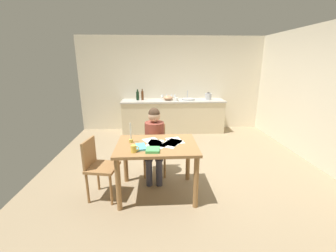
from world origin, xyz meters
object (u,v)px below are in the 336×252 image
dining_table (157,152)px  person_seated (154,139)px  chair_at_table (155,147)px  wine_glass_by_kettle (171,95)px  chair_side_empty (99,166)px  candlestick (131,137)px  book_magazine (153,150)px  bottle_oil (138,96)px  bottle_vinegar (142,95)px  stovetop_kettle (208,96)px  book_cookery (141,147)px  mixing_bowl (168,98)px  sink_unit (188,99)px  wine_glass_back_right (162,95)px  wine_glass_near_sink (175,95)px  coffee_mug (134,149)px  wine_glass_back_left (167,95)px  teacup_on_counter (176,99)px

dining_table → person_seated: bearing=94.0°
chair_at_table → wine_glass_by_kettle: bearing=79.5°
person_seated → chair_side_empty: size_ratio=1.35×
candlestick → book_magazine: size_ratio=1.59×
book_magazine → bottle_oil: bottle_oil is taller
dining_table → book_magazine: bearing=-102.1°
bottle_vinegar → stovetop_kettle: size_ratio=1.37×
book_cookery → mixing_bowl: size_ratio=0.95×
sink_unit → bottle_oil: bottle_oil is taller
person_seated → chair_at_table: bearing=88.2°
dining_table → sink_unit: sink_unit is taller
person_seated → wine_glass_by_kettle: 2.75m
chair_side_empty → wine_glass_back_right: (1.01, 3.26, 0.51)m
candlestick → book_cookery: size_ratio=1.15×
chair_side_empty → book_magazine: size_ratio=4.80×
bottle_oil → wine_glass_near_sink: bearing=5.2°
person_seated → sink_unit: (0.93, 2.54, 0.24)m
bottle_oil → stovetop_kettle: bottle_oil is taller
chair_at_table → mixing_bowl: 2.48m
book_magazine → sink_unit: (0.95, 3.32, 0.12)m
book_magazine → bottle_vinegar: bearing=98.3°
chair_at_table → wine_glass_by_kettle: (0.47, 2.54, 0.53)m
bottle_vinegar → mixing_bowl: bottle_vinegar is taller
sink_unit → mixing_bowl: (-0.56, 0.01, 0.04)m
chair_at_table → bottle_vinegar: bottle_vinegar is taller
person_seated → book_cookery: bearing=-105.4°
coffee_mug → mixing_bowl: mixing_bowl is taller
bottle_oil → wine_glass_back_left: (0.80, 0.09, -0.02)m
bottle_oil → teacup_on_counter: 1.08m
mixing_bowl → stovetop_kettle: 1.11m
dining_table → wine_glass_back_left: 3.25m
bottle_vinegar → wine_glass_back_left: bearing=6.2°
book_cookery → wine_glass_back_right: 3.37m
book_magazine → wine_glass_by_kettle: 3.51m
chair_side_empty → book_magazine: (0.78, -0.20, 0.31)m
book_cookery → wine_glass_back_left: (0.52, 3.34, 0.21)m
chair_at_table → person_seated: person_seated is taller
sink_unit → wine_glass_near_sink: bearing=158.1°
candlestick → book_cookery: (0.16, -0.21, -0.07)m
book_magazine → wine_glass_by_kettle: (0.49, 3.47, 0.20)m
coffee_mug → book_magazine: coffee_mug is taller
dining_table → wine_glass_back_right: size_ratio=7.43×
chair_at_table → dining_table: bearing=-87.2°
book_magazine → candlestick: bearing=136.0°
coffee_mug → book_magazine: 0.25m
book_cookery → wine_glass_by_kettle: 3.41m
stovetop_kettle → teacup_on_counter: (-0.90, -0.15, -0.05)m
sink_unit → stovetop_kettle: 0.56m
book_cookery → coffee_mug: bearing=-129.5°
chair_at_table → teacup_on_counter: bearing=75.3°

